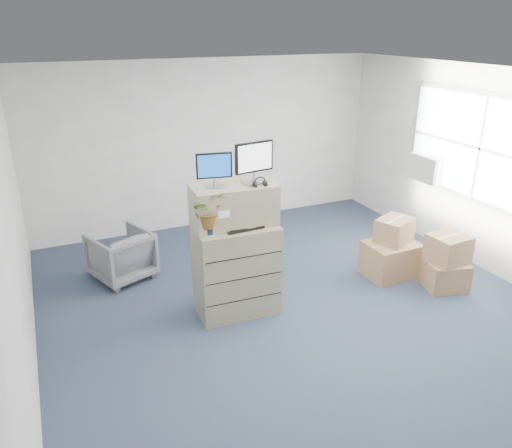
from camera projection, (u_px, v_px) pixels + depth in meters
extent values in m
plane|color=#232C3F|center=(308.00, 320.00, 5.98)|extent=(7.00, 7.00, 0.00)
cube|color=beige|center=(208.00, 144.00, 8.42)|extent=(6.00, 0.02, 2.80)
cube|color=beige|center=(511.00, 179.00, 6.59)|extent=(0.02, 7.00, 2.80)
cube|color=gray|center=(482.00, 149.00, 6.88)|extent=(0.06, 2.72, 1.52)
cube|color=white|center=(480.00, 149.00, 6.87)|extent=(0.01, 2.60, 1.40)
cube|color=#B9BAB5|center=(427.00, 168.00, 7.80)|extent=(0.24, 0.60, 0.40)
cube|color=gray|center=(236.00, 269.00, 6.00)|extent=(0.99, 0.64, 1.12)
cube|color=gray|center=(234.00, 205.00, 5.74)|extent=(0.99, 0.53, 0.48)
cube|color=#99999E|center=(215.00, 187.00, 5.57)|extent=(0.23, 0.19, 0.01)
cylinder|color=#99999E|center=(215.00, 182.00, 5.55)|extent=(0.03, 0.03, 0.10)
cube|color=black|center=(214.00, 166.00, 5.48)|extent=(0.40, 0.10, 0.29)
cube|color=navy|center=(214.00, 166.00, 5.46)|extent=(0.36, 0.07, 0.25)
cube|color=#99999E|center=(254.00, 182.00, 5.72)|extent=(0.28, 0.22, 0.02)
cylinder|color=#99999E|center=(254.00, 177.00, 5.70)|extent=(0.04, 0.04, 0.12)
cube|color=black|center=(254.00, 157.00, 5.61)|extent=(0.49, 0.11, 0.35)
cube|color=silver|center=(255.00, 157.00, 5.59)|extent=(0.44, 0.07, 0.30)
torus|color=black|center=(260.00, 183.00, 5.60)|extent=(0.15, 0.02, 0.15)
cube|color=black|center=(244.00, 228.00, 5.71)|extent=(0.48, 0.22, 0.02)
ellipsoid|color=silver|center=(264.00, 223.00, 5.83)|extent=(0.11, 0.07, 0.04)
cylinder|color=#93949B|center=(241.00, 210.00, 5.84)|extent=(0.09, 0.09, 0.31)
cube|color=silver|center=(229.00, 224.00, 5.81)|extent=(0.06, 0.05, 0.02)
cube|color=black|center=(229.00, 219.00, 5.79)|extent=(0.06, 0.03, 0.11)
cube|color=black|center=(257.00, 216.00, 5.99)|extent=(0.26, 0.22, 0.07)
cube|color=#4590ED|center=(262.00, 211.00, 5.93)|extent=(0.30, 0.19, 0.10)
cylinder|color=#A4B894|center=(208.00, 233.00, 5.57)|extent=(0.20, 0.20, 0.02)
cylinder|color=#101B31|center=(208.00, 227.00, 5.54)|extent=(0.17, 0.17, 0.13)
imported|color=#205919|center=(207.00, 213.00, 5.48)|extent=(0.44, 0.48, 0.32)
imported|color=#5F5E63|center=(121.00, 253.00, 6.85)|extent=(0.93, 0.90, 0.75)
cube|color=#8A6342|center=(391.00, 259.00, 6.97)|extent=(0.72, 0.56, 0.49)
cube|color=#8A6342|center=(445.00, 275.00, 6.65)|extent=(0.61, 0.54, 0.38)
cube|color=#8A6342|center=(394.00, 230.00, 6.87)|extent=(0.59, 0.54, 0.34)
cube|color=#8A6342|center=(448.00, 249.00, 6.53)|extent=(0.51, 0.46, 0.37)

